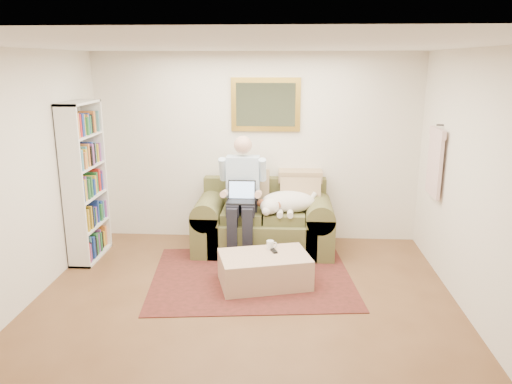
# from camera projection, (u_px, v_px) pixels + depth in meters

# --- Properties ---
(room_shell) EXTENTS (4.51, 5.00, 2.61)m
(room_shell) POSITION_uv_depth(u_px,v_px,m) (242.00, 185.00, 4.85)
(room_shell) COLOR brown
(room_shell) RESTS_ON ground
(rug) EXTENTS (2.50, 2.09, 0.01)m
(rug) POSITION_uv_depth(u_px,v_px,m) (252.00, 277.00, 5.89)
(rug) COLOR #331B14
(rug) RESTS_ON room_shell
(sofa) EXTENTS (1.83, 0.93, 1.10)m
(sofa) POSITION_uv_depth(u_px,v_px,m) (264.00, 227.00, 6.69)
(sofa) COLOR #4F502A
(sofa) RESTS_ON room_shell
(seated_man) EXTENTS (0.60, 0.86, 1.54)m
(seated_man) POSITION_uv_depth(u_px,v_px,m) (242.00, 197.00, 6.43)
(seated_man) COLOR #8CB6D8
(seated_man) RESTS_ON sofa
(laptop) EXTENTS (0.36, 0.28, 0.26)m
(laptop) POSITION_uv_depth(u_px,v_px,m) (241.00, 196.00, 6.35)
(laptop) COLOR black
(laptop) RESTS_ON seated_man
(sleeping_dog) EXTENTS (0.75, 0.47, 0.28)m
(sleeping_dog) POSITION_uv_depth(u_px,v_px,m) (289.00, 202.00, 6.48)
(sleeping_dog) COLOR white
(sleeping_dog) RESTS_ON sofa
(ottoman) EXTENTS (1.12, 0.86, 0.36)m
(ottoman) POSITION_uv_depth(u_px,v_px,m) (264.00, 270.00, 5.65)
(ottoman) COLOR tan
(ottoman) RESTS_ON room_shell
(coffee_mug) EXTENTS (0.08, 0.08, 0.10)m
(coffee_mug) POSITION_uv_depth(u_px,v_px,m) (270.00, 245.00, 5.78)
(coffee_mug) COLOR white
(coffee_mug) RESTS_ON ottoman
(tv_remote) EXTENTS (0.10, 0.16, 0.02)m
(tv_remote) POSITION_uv_depth(u_px,v_px,m) (274.00, 251.00, 5.71)
(tv_remote) COLOR black
(tv_remote) RESTS_ON ottoman
(bookshelf) EXTENTS (0.28, 0.80, 2.00)m
(bookshelf) POSITION_uv_depth(u_px,v_px,m) (85.00, 182.00, 6.26)
(bookshelf) COLOR white
(bookshelf) RESTS_ON room_shell
(wall_mirror) EXTENTS (0.94, 0.04, 0.72)m
(wall_mirror) POSITION_uv_depth(u_px,v_px,m) (266.00, 105.00, 6.74)
(wall_mirror) COLOR gold
(wall_mirror) RESTS_ON room_shell
(hanging_shirt) EXTENTS (0.06, 0.52, 0.90)m
(hanging_shirt) POSITION_uv_depth(u_px,v_px,m) (435.00, 159.00, 5.91)
(hanging_shirt) COLOR beige
(hanging_shirt) RESTS_ON room_shell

